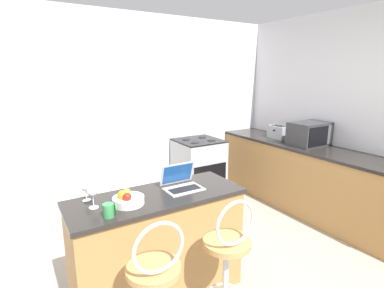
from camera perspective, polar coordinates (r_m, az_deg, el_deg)
name	(u,v)px	position (r m, az deg, el deg)	size (l,w,h in m)	color
wall_back	(132,113)	(4.16, -11.32, 5.79)	(12.00, 0.06, 2.60)	silver
breakfast_bar	(159,246)	(2.60, -6.39, -18.72)	(1.38, 0.54, 0.89)	#9E703D
counter_right	(312,180)	(4.29, 21.85, -6.42)	(0.63, 3.00, 0.89)	#9E703D
bar_stool_far	(228,268)	(2.31, 6.78, -22.36)	(0.40, 0.40, 1.02)	silver
laptop	(181,182)	(2.50, -2.10, -7.26)	(0.30, 0.24, 0.20)	#B7BABF
microwave	(309,134)	(4.24, 21.45, 1.82)	(0.52, 0.35, 0.31)	#2D2D30
toaster	(279,132)	(4.56, 16.17, 2.19)	(0.20, 0.29, 0.19)	#9EA3A8
stove_range	(199,170)	(4.41, 1.26, -4.90)	(0.62, 0.61, 0.90)	#9EA3A8
wine_glass_tall	(93,192)	(2.23, -18.41, -8.64)	(0.08, 0.08, 0.17)	silver
mug_green	(109,210)	(2.10, -15.54, -12.07)	(0.09, 0.07, 0.09)	#338447
fruit_bowl	(128,199)	(2.26, -12.15, -10.27)	(0.23, 0.23, 0.11)	silver
wine_glass_short	(86,187)	(2.37, -19.61, -7.74)	(0.07, 0.07, 0.15)	silver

